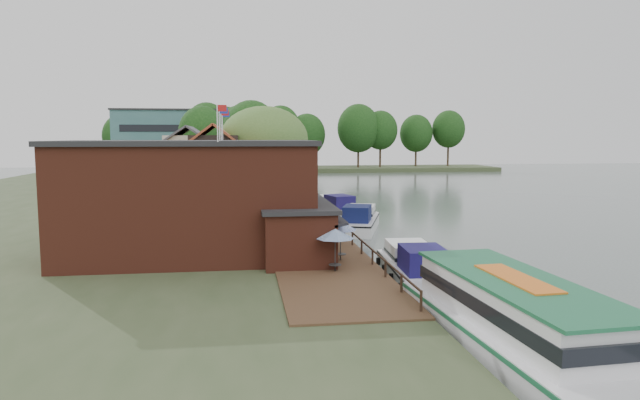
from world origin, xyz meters
name	(u,v)px	position (x,y,z in m)	size (l,w,h in m)	color
ground	(431,262)	(0.00, 0.00, 0.00)	(260.00, 260.00, 0.00)	#4F5B57
land_bank	(98,203)	(-30.00, 35.00, 0.50)	(50.00, 140.00, 1.00)	#384728
quay_deck	(300,226)	(-8.00, 10.00, 1.05)	(6.00, 50.00, 0.10)	#47301E
quay_rail	(331,219)	(-5.30, 10.50, 1.50)	(0.20, 49.00, 1.00)	black
pub	(222,199)	(-14.00, -1.00, 4.65)	(20.00, 11.00, 7.30)	maroon
hotel_block	(189,144)	(-22.00, 70.00, 7.15)	(25.40, 12.40, 12.30)	#38666B
cottage_a	(215,174)	(-15.00, 14.00, 5.25)	(8.60, 7.60, 8.50)	black
cottage_b	(190,168)	(-18.00, 24.00, 5.25)	(9.60, 8.60, 8.50)	beige
cottage_c	(230,163)	(-14.00, 33.00, 5.25)	(7.60, 7.60, 8.50)	black
willow	(264,160)	(-10.50, 19.00, 6.21)	(8.60, 8.60, 10.43)	#476B2D
umbrella_0	(335,250)	(-7.72, -6.34, 2.29)	(2.10, 2.10, 2.38)	navy
umbrella_1	(340,241)	(-6.94, -3.58, 2.29)	(1.97, 1.97, 2.38)	navy
umbrella_2	(313,232)	(-8.21, -0.43, 2.29)	(2.02, 2.02, 2.38)	navy
umbrella_3	(327,227)	(-7.02, 1.44, 2.29)	(2.14, 2.14, 2.38)	navy
umbrella_4	(318,221)	(-7.16, 4.53, 2.29)	(2.43, 2.43, 2.38)	navy
umbrella_5	(312,214)	(-7.22, 8.19, 2.29)	(2.21, 2.21, 2.38)	navy
umbrella_6	(310,210)	(-6.99, 11.15, 2.29)	(2.17, 2.17, 2.38)	#1C389C
cruiser_0	(415,262)	(-2.85, -5.29, 1.23)	(3.27, 10.11, 2.46)	white
cruiser_1	(359,217)	(-2.18, 13.47, 1.24)	(3.30, 10.21, 2.49)	white
cruiser_2	(332,205)	(-3.23, 22.86, 1.23)	(3.26, 10.09, 2.45)	white
tour_boat	(526,326)	(-2.63, -17.91, 1.65)	(4.25, 15.14, 3.31)	silver
swan	(498,311)	(-0.75, -11.76, 0.22)	(0.44, 0.44, 0.44)	white
bank_tree_0	(203,149)	(-17.92, 43.42, 6.84)	(6.52, 6.52, 11.69)	#143811
bank_tree_1	(251,144)	(-11.14, 48.18, 7.40)	(8.55, 8.55, 12.81)	#143811
bank_tree_2	(242,143)	(-12.55, 59.64, 7.37)	(8.82, 8.82, 12.74)	#143811
bank_tree_3	(251,144)	(-10.54, 79.38, 6.89)	(7.16, 7.16, 11.79)	#143811
bank_tree_4	(226,139)	(-15.77, 86.78, 7.93)	(8.10, 8.10, 13.86)	#143811
bank_tree_5	(244,140)	(-11.98, 94.75, 7.77)	(6.91, 6.91, 13.54)	#143811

